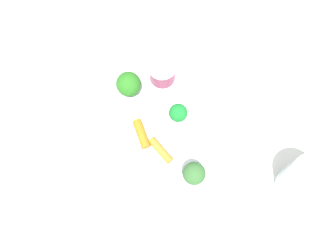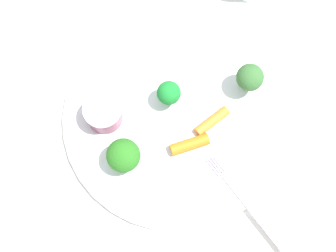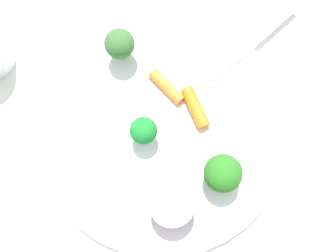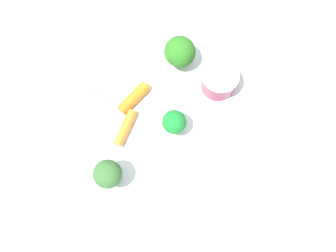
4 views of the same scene
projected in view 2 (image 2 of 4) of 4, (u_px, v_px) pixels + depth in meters
ground_plane at (176, 119)px, 0.67m from camera, size 2.40×2.40×0.00m
plate at (176, 117)px, 0.66m from camera, size 0.31×0.31×0.01m
sauce_cup at (104, 113)px, 0.64m from camera, size 0.05×0.05×0.04m
broccoli_floret_0 at (123, 156)px, 0.61m from camera, size 0.04×0.04×0.05m
broccoli_floret_1 at (166, 94)px, 0.63m from camera, size 0.03×0.03×0.05m
broccoli_floret_2 at (250, 78)px, 0.63m from camera, size 0.04×0.04×0.05m
carrot_stick_0 at (212, 121)px, 0.64m from camera, size 0.03×0.05×0.01m
carrot_stick_1 at (187, 146)px, 0.63m from camera, size 0.02×0.05×0.02m
fork at (248, 206)px, 0.62m from camera, size 0.16×0.05×0.00m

